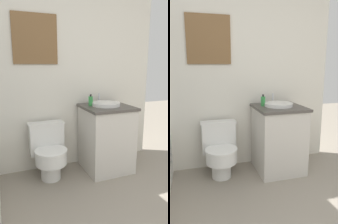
% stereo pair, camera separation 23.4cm
% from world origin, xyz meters
% --- Properties ---
extents(wall_back, '(3.20, 0.07, 2.50)m').
position_xyz_m(wall_back, '(0.00, 2.40, 1.26)').
color(wall_back, silver).
rests_on(wall_back, ground_plane).
extents(toilet, '(0.41, 0.48, 0.63)m').
position_xyz_m(toilet, '(0.11, 2.13, 0.32)').
color(toilet, white).
rests_on(toilet, ground_plane).
extents(vanity, '(0.57, 0.58, 0.80)m').
position_xyz_m(vanity, '(0.81, 2.07, 0.40)').
color(vanity, beige).
rests_on(vanity, ground_plane).
extents(sink, '(0.34, 0.37, 0.13)m').
position_xyz_m(sink, '(0.81, 2.09, 0.82)').
color(sink, white).
rests_on(sink, vanity).
extents(soap_bottle, '(0.05, 0.05, 0.14)m').
position_xyz_m(soap_bottle, '(0.64, 2.16, 0.86)').
color(soap_bottle, green).
rests_on(soap_bottle, vanity).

